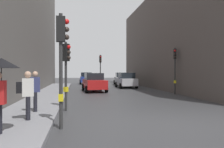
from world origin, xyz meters
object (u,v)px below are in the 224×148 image
Objects in this scene: traffic_light_near_left at (62,50)px; car_blue_van at (86,78)px; pedestrian_with_grey_backpack at (34,89)px; traffic_light_near_right at (66,63)px; car_silver_hatchback at (126,80)px; car_white_compact at (122,79)px; traffic_light_far_median at (100,65)px; pedestrian_with_umbrella at (0,74)px; traffic_light_mid_street at (175,62)px; pedestrian_with_black_backpack at (27,92)px; car_red_sedan at (94,82)px.

car_blue_van is (1.96, 27.37, -1.78)m from traffic_light_near_left.
traffic_light_near_right is at bearing 31.43° from pedestrian_with_grey_backpack.
car_white_compact is at bearing 84.13° from car_silver_hatchback.
pedestrian_with_grey_backpack is (-1.35, -0.83, -1.16)m from traffic_light_near_right.
traffic_light_far_median is at bearing 80.38° from traffic_light_near_left.
traffic_light_near_left is at bearing 32.71° from pedestrian_with_umbrella.
traffic_light_mid_street is at bearing 49.78° from traffic_light_near_left.
car_blue_van is at bearing 111.13° from traffic_light_mid_street.
traffic_light_mid_street is 18.52m from car_blue_van.
traffic_light_far_median is at bearing -132.51° from car_white_compact.
car_silver_hatchback is 18.85m from pedestrian_with_black_backpack.
traffic_light_near_right is 0.85× the size of traffic_light_far_median.
traffic_light_near_left reaches higher than pedestrian_with_black_backpack.
car_white_compact is at bearing 74.00° from traffic_light_near_left.
traffic_light_near_right is at bearing -142.20° from traffic_light_mid_street.
pedestrian_with_umbrella is (-7.81, -19.23, 0.96)m from car_silver_hatchback.
car_silver_hatchback is at bearing -65.14° from car_blue_van.
pedestrian_with_grey_backpack reaches higher than car_silver_hatchback.
traffic_light_near_left reaches higher than car_blue_van.
car_white_compact is at bearing 71.24° from pedestrian_with_umbrella.
car_red_sedan is (-1.22, -5.92, -1.85)m from traffic_light_far_median.
pedestrian_with_black_backpack is at bearing 144.80° from traffic_light_near_left.
pedestrian_with_umbrella is at bearing -103.36° from traffic_light_far_median.
traffic_light_far_median is 1.85× the size of pedestrian_with_umbrella.
pedestrian_with_grey_backpack is (-9.96, -7.51, -1.52)m from traffic_light_mid_street.
car_red_sedan is at bearing 81.25° from traffic_light_near_left.
pedestrian_with_umbrella is (-3.75, -15.01, 0.96)m from car_red_sedan.
car_red_sedan is (-6.46, 3.80, -1.81)m from traffic_light_mid_street.
car_white_compact is (-1.84, 13.43, -1.81)m from traffic_light_mid_street.
car_white_compact is (3.40, 3.70, -1.85)m from traffic_light_far_median.
car_silver_hatchback is at bearing -95.87° from car_white_compact.
traffic_light_near_left reaches higher than pedestrian_with_umbrella.
car_silver_hatchback is at bearing 46.10° from car_red_sedan.
pedestrian_with_black_backpack reaches higher than car_white_compact.
traffic_light_near_right is 3.11m from pedestrian_with_black_backpack.
pedestrian_with_grey_backpack is at bearing 86.18° from pedestrian_with_umbrella.
traffic_light_far_median reaches higher than car_blue_van.
traffic_light_near_left is 0.91× the size of car_silver_hatchback.
car_silver_hatchback is at bearing 67.09° from traffic_light_near_right.
traffic_light_far_median is (3.38, 16.41, 0.41)m from traffic_light_near_right.
pedestrian_with_umbrella is (-4.97, -20.93, -0.89)m from traffic_light_far_median.
traffic_light_near_right is 0.80× the size of car_silver_hatchback.
car_blue_van is 10.10m from car_silver_hatchback.
traffic_light_mid_street is at bearing 43.02° from pedestrian_with_black_backpack.
car_blue_van is 28.64m from pedestrian_with_umbrella.
traffic_light_near_right is at bearing 70.56° from pedestrian_with_umbrella.
car_blue_van is 2.38× the size of pedestrian_with_black_backpack.
traffic_light_near_right is 0.80× the size of car_blue_van.
pedestrian_with_umbrella is 2.09m from pedestrian_with_black_backpack.
traffic_light_mid_street reaches higher than car_blue_van.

